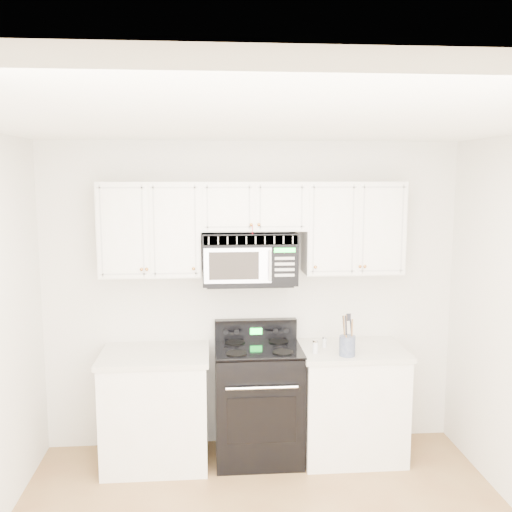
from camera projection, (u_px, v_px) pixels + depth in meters
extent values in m
cube|color=white|center=(276.00, 121.00, 2.95)|extent=(3.50, 3.50, 0.01)
cube|color=silver|center=(252.00, 296.00, 4.86)|extent=(3.50, 0.01, 2.60)
cube|color=white|center=(156.00, 410.00, 4.60)|extent=(0.82, 0.63, 0.88)
cube|color=beige|center=(155.00, 355.00, 4.54)|extent=(0.86, 0.65, 0.04)
cube|color=black|center=(158.00, 453.00, 4.70)|extent=(0.82, 0.55, 0.10)
cube|color=white|center=(351.00, 403.00, 4.73)|extent=(0.82, 0.63, 0.88)
cube|color=beige|center=(352.00, 350.00, 4.67)|extent=(0.86, 0.65, 0.04)
cube|color=black|center=(348.00, 445.00, 4.83)|extent=(0.82, 0.55, 0.10)
cube|color=black|center=(258.00, 403.00, 4.68)|extent=(0.70, 0.60, 0.92)
cube|color=black|center=(262.00, 420.00, 4.39)|extent=(0.53, 0.01, 0.37)
cylinder|color=white|center=(262.00, 388.00, 4.32)|extent=(0.55, 0.02, 0.02)
cube|color=black|center=(258.00, 349.00, 4.62)|extent=(0.70, 0.60, 0.02)
cube|color=black|center=(256.00, 330.00, 4.86)|extent=(0.70, 0.08, 0.18)
cube|color=#09FC32|center=(256.00, 331.00, 4.82)|extent=(0.10, 0.00, 0.06)
cube|color=white|center=(151.00, 229.00, 4.55)|extent=(0.80, 0.33, 0.75)
cube|color=white|center=(353.00, 227.00, 4.68)|extent=(0.80, 0.33, 0.75)
cube|color=white|center=(253.00, 206.00, 4.59)|extent=(0.84, 0.33, 0.39)
sphere|color=#B27131|center=(147.00, 269.00, 4.40)|extent=(0.03, 0.03, 0.03)
sphere|color=#B27131|center=(194.00, 269.00, 4.43)|extent=(0.03, 0.03, 0.03)
sphere|color=#B27131|center=(315.00, 267.00, 4.51)|extent=(0.03, 0.03, 0.03)
sphere|color=#B27131|center=(360.00, 266.00, 4.54)|extent=(0.03, 0.03, 0.03)
sphere|color=#B27131|center=(251.00, 225.00, 4.42)|extent=(0.03, 0.03, 0.03)
sphere|color=#B27131|center=(259.00, 225.00, 4.42)|extent=(0.03, 0.03, 0.03)
cylinder|color=#B6111E|center=(252.00, 232.00, 4.43)|extent=(0.00, 0.00, 0.12)
sphere|color=#B27131|center=(252.00, 240.00, 4.43)|extent=(0.04, 0.04, 0.04)
cube|color=black|center=(249.00, 258.00, 4.62)|extent=(0.75, 0.38, 0.42)
cube|color=#B8B6B1|center=(251.00, 240.00, 4.42)|extent=(0.73, 0.01, 0.07)
cube|color=silver|center=(238.00, 266.00, 4.43)|extent=(0.53, 0.01, 0.28)
cube|color=black|center=(234.00, 266.00, 4.42)|extent=(0.39, 0.01, 0.22)
cube|color=black|center=(285.00, 265.00, 4.46)|extent=(0.21, 0.01, 0.28)
cube|color=#09FC32|center=(285.00, 250.00, 4.43)|extent=(0.17, 0.00, 0.03)
cylinder|color=white|center=(270.00, 266.00, 4.41)|extent=(0.02, 0.02, 0.24)
cylinder|color=slate|center=(347.00, 346.00, 4.45)|extent=(0.13, 0.13, 0.16)
cylinder|color=olive|center=(352.00, 336.00, 4.44)|extent=(0.01, 0.01, 0.27)
cylinder|color=black|center=(344.00, 334.00, 4.47)|extent=(0.01, 0.01, 0.29)
cylinder|color=olive|center=(346.00, 335.00, 4.41)|extent=(0.01, 0.01, 0.31)
cylinder|color=black|center=(352.00, 336.00, 4.44)|extent=(0.01, 0.01, 0.27)
cylinder|color=olive|center=(344.00, 334.00, 4.47)|extent=(0.01, 0.01, 0.29)
cylinder|color=black|center=(346.00, 335.00, 4.41)|extent=(0.01, 0.01, 0.31)
cylinder|color=silver|center=(315.00, 348.00, 4.52)|extent=(0.04, 0.04, 0.09)
cylinder|color=white|center=(315.00, 341.00, 4.51)|extent=(0.05, 0.05, 0.02)
cylinder|color=silver|center=(324.00, 343.00, 4.68)|extent=(0.04, 0.04, 0.07)
cylinder|color=white|center=(325.00, 338.00, 4.67)|extent=(0.04, 0.04, 0.01)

